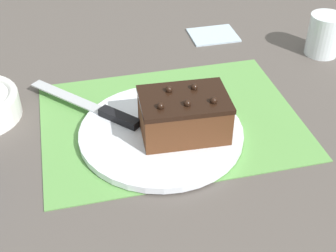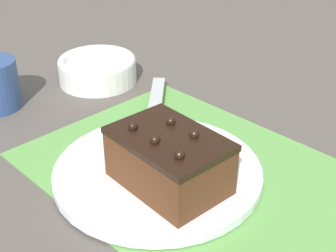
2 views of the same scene
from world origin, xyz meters
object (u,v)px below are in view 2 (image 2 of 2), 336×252
Objects in this scene: serving_knife at (152,120)px; small_bowl at (98,68)px; chocolate_cake at (169,160)px; cake_plate at (158,171)px.

serving_knife is 1.34× the size of small_bowl.
chocolate_cake is 0.16m from serving_knife.
cake_plate is at bearing -82.02° from serving_knife.
small_bowl is (0.21, -0.06, 0.01)m from serving_knife.
serving_knife is at bearing 165.18° from small_bowl.
small_bowl is at bearing -23.50° from cake_plate.
chocolate_cake is 0.76× the size of serving_knife.
cake_plate is 0.12m from serving_knife.
cake_plate is 0.06m from chocolate_cake.
small_bowl reaches higher than serving_knife.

